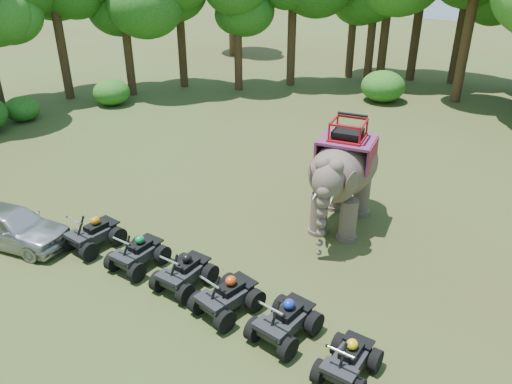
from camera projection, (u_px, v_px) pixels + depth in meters
ground at (232, 261)px, 15.27m from camera, size 110.00×110.00×0.00m
elephant at (344, 173)px, 16.53m from camera, size 2.95×4.82×3.77m
parked_car at (12, 226)px, 15.88m from camera, size 4.14×2.59×1.31m
atv_0 at (92, 230)px, 15.73m from camera, size 1.24×1.69×1.25m
atv_1 at (137, 249)px, 14.78m from camera, size 1.29×1.71×1.22m
atv_2 at (184, 268)px, 13.91m from camera, size 1.28×1.71×1.22m
atv_3 at (227, 291)px, 12.97m from camera, size 1.44×1.84×1.26m
atv_4 at (285, 316)px, 12.13m from camera, size 1.31×1.75×1.26m
atv_5 at (349, 356)px, 11.04m from camera, size 1.21×1.60×1.14m
tree_0 at (469, 22)px, 28.21m from camera, size 6.50×6.50×9.29m
tree_27 at (59, 32)px, 29.19m from camera, size 5.53×5.53×7.90m
tree_28 at (126, 33)px, 29.96m from camera, size 5.25×5.25×7.50m
tree_29 at (181, 27)px, 31.72m from camera, size 5.31×5.31×7.58m
tree_30 at (238, 35)px, 31.16m from camera, size 4.83×4.83×6.89m
tree_31 at (292, 20)px, 31.95m from camera, size 5.87×5.87×8.39m
tree_32 at (353, 22)px, 33.97m from camera, size 5.28×5.28×7.54m
tree_33 at (420, 7)px, 32.83m from camera, size 6.75×6.75×9.65m
tree_35 at (373, 18)px, 33.35m from camera, size 5.72×5.72×8.18m
tree_40 at (462, 21)px, 32.39m from camera, size 5.66×5.66×8.08m
tree_42 at (387, 9)px, 32.85m from camera, size 6.60×6.60×9.43m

